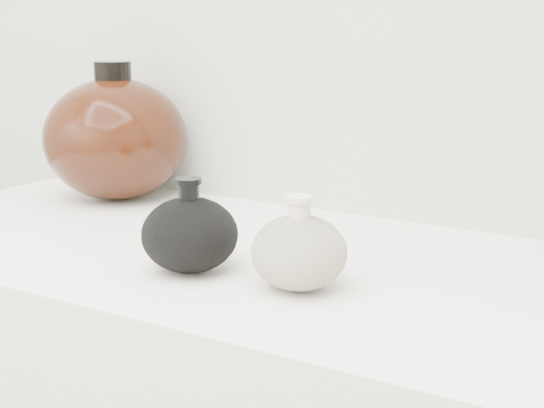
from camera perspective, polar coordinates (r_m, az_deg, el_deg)
The scene contains 3 objects.
black_gourd_vase at distance 0.89m, azimuth -6.21°, elevation -2.24°, with size 0.15×0.15×0.11m.
cream_gourd_vase at distance 0.83m, azimuth 2.05°, elevation -3.59°, with size 0.11×0.11×0.10m.
left_round_pot at distance 1.28m, azimuth -11.68°, elevation 4.87°, with size 0.31×0.31×0.23m.
Camera 1 is at (0.47, 0.16, 1.19)m, focal length 50.00 mm.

